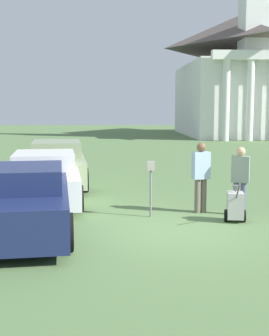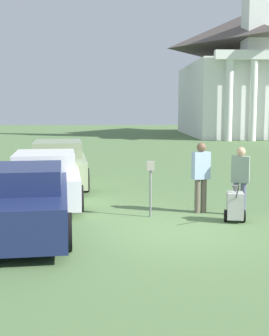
# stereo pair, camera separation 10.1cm
# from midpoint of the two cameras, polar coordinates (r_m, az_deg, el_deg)

# --- Properties ---
(ground_plane) EXTENTS (120.00, 120.00, 0.00)m
(ground_plane) POSITION_cam_midpoint_polar(r_m,az_deg,el_deg) (9.99, 4.58, -7.71)
(ground_plane) COLOR #517042
(parked_car_navy) EXTENTS (2.43, 4.89, 1.42)m
(parked_car_navy) POSITION_cam_midpoint_polar(r_m,az_deg,el_deg) (10.02, -13.87, -3.91)
(parked_car_navy) COLOR #19234C
(parked_car_navy) RESTS_ON ground_plane
(parked_car_white) EXTENTS (2.38, 5.21, 1.38)m
(parked_car_white) POSITION_cam_midpoint_polar(r_m,az_deg,el_deg) (13.27, -11.07, -1.18)
(parked_car_white) COLOR silver
(parked_car_white) RESTS_ON ground_plane
(parked_car_sage) EXTENTS (2.34, 5.43, 1.48)m
(parked_car_sage) POSITION_cam_midpoint_polar(r_m,az_deg,el_deg) (16.05, -9.60, 0.53)
(parked_car_sage) COLOR gray
(parked_car_sage) RESTS_ON ground_plane
(parking_meter) EXTENTS (0.18, 0.09, 1.34)m
(parking_meter) POSITION_cam_midpoint_polar(r_m,az_deg,el_deg) (11.07, 1.74, -1.25)
(parking_meter) COLOR slate
(parking_meter) RESTS_ON ground_plane
(person_worker) EXTENTS (0.46, 0.31, 1.75)m
(person_worker) POSITION_cam_midpoint_polar(r_m,az_deg,el_deg) (11.62, 7.85, -0.59)
(person_worker) COLOR #665B4C
(person_worker) RESTS_ON ground_plane
(person_supervisor) EXTENTS (0.47, 0.35, 1.66)m
(person_supervisor) POSITION_cam_midpoint_polar(r_m,az_deg,el_deg) (11.54, 12.52, -1.04)
(person_supervisor) COLOR #515670
(person_supervisor) RESTS_ON ground_plane
(equipment_cart) EXTENTS (0.51, 1.00, 1.00)m
(equipment_cart) POSITION_cam_midpoint_polar(r_m,az_deg,el_deg) (10.92, 11.92, -4.45)
(equipment_cart) COLOR #B2B2AD
(equipment_cart) RESTS_ON ground_plane
(church) EXTENTS (9.59, 16.11, 21.88)m
(church) POSITION_cam_midpoint_polar(r_m,az_deg,el_deg) (45.16, 12.33, 11.33)
(church) COLOR white
(church) RESTS_ON ground_plane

